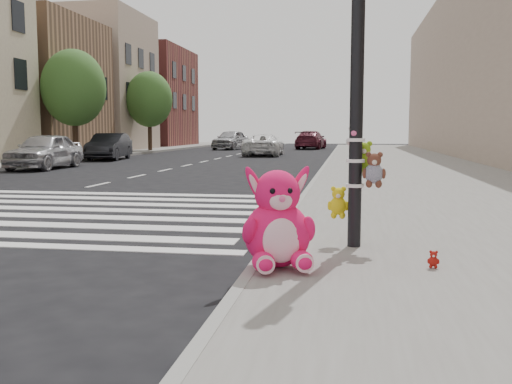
% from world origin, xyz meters
% --- Properties ---
extents(ground, '(120.00, 120.00, 0.00)m').
position_xyz_m(ground, '(0.00, 0.00, 0.00)').
color(ground, black).
rests_on(ground, ground).
extents(sidewalk_near, '(7.00, 80.00, 0.14)m').
position_xyz_m(sidewalk_near, '(5.00, 10.00, 0.07)').
color(sidewalk_near, slate).
rests_on(sidewalk_near, ground).
extents(sidewalk_far, '(6.00, 80.00, 0.14)m').
position_xyz_m(sidewalk_far, '(-13.50, 20.00, 0.07)').
color(sidewalk_far, slate).
rests_on(sidewalk_far, ground).
extents(curb_edge, '(0.12, 80.00, 0.15)m').
position_xyz_m(curb_edge, '(1.55, 10.00, 0.07)').
color(curb_edge, gray).
rests_on(curb_edge, ground).
extents(bld_far_c, '(6.00, 8.00, 8.00)m').
position_xyz_m(bld_far_c, '(-15.50, 26.00, 4.00)').
color(bld_far_c, '#976E50').
rests_on(bld_far_c, ground).
extents(bld_far_d, '(6.00, 8.00, 10.00)m').
position_xyz_m(bld_far_d, '(-15.50, 35.00, 5.00)').
color(bld_far_d, tan).
rests_on(bld_far_d, ground).
extents(bld_far_e, '(6.00, 10.00, 9.00)m').
position_xyz_m(bld_far_e, '(-15.50, 46.00, 4.50)').
color(bld_far_e, brown).
rests_on(bld_far_e, ground).
extents(signal_pole, '(0.70, 0.50, 4.00)m').
position_xyz_m(signal_pole, '(2.62, 1.82, 1.74)').
color(signal_pole, black).
rests_on(signal_pole, sidewalk_near).
extents(tree_far_b, '(3.20, 3.20, 5.44)m').
position_xyz_m(tree_far_b, '(-11.20, 22.00, 3.65)').
color(tree_far_b, '#382619').
rests_on(tree_far_b, sidewalk_far).
extents(tree_far_c, '(3.20, 3.20, 5.44)m').
position_xyz_m(tree_far_c, '(-11.20, 33.00, 3.65)').
color(tree_far_c, '#382619').
rests_on(tree_far_c, sidewalk_far).
extents(pink_bunny, '(0.86, 0.94, 1.08)m').
position_xyz_m(pink_bunny, '(1.81, 0.57, 0.58)').
color(pink_bunny, '#FF1562').
rests_on(pink_bunny, sidewalk_near).
extents(red_teddy, '(0.14, 0.10, 0.18)m').
position_xyz_m(red_teddy, '(3.40, 0.80, 0.23)').
color(red_teddy, '#A21610').
rests_on(red_teddy, sidewalk_near).
extents(car_silver_far, '(1.88, 4.30, 1.44)m').
position_xyz_m(car_silver_far, '(-9.50, 15.99, 0.72)').
color(car_silver_far, '#BBBBC0').
rests_on(car_silver_far, ground).
extents(car_dark_far, '(2.05, 4.36, 1.38)m').
position_xyz_m(car_dark_far, '(-9.80, 22.91, 0.69)').
color(car_dark_far, black).
rests_on(car_dark_far, ground).
extents(car_white_near, '(2.34, 4.76, 1.30)m').
position_xyz_m(car_white_near, '(-2.56, 28.85, 0.65)').
color(car_white_near, white).
rests_on(car_white_near, ground).
extents(car_maroon_near, '(2.52, 5.22, 1.46)m').
position_xyz_m(car_maroon_near, '(-0.56, 41.62, 0.73)').
color(car_maroon_near, '#571928').
rests_on(car_maroon_near, ground).
extents(car_silver_deep, '(2.55, 4.80, 1.56)m').
position_xyz_m(car_silver_deep, '(-6.77, 39.32, 0.78)').
color(car_silver_deep, '#AEAEB3').
rests_on(car_silver_deep, ground).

